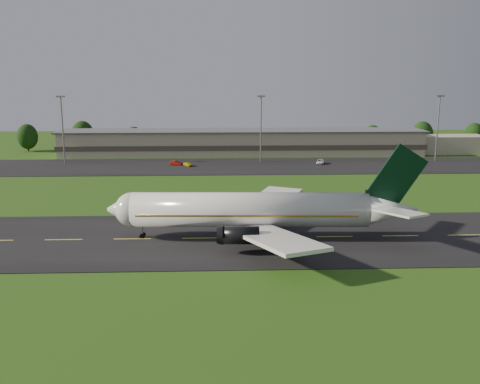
{
  "coord_description": "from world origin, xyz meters",
  "views": [
    {
      "loc": [
        -7.82,
        -83.54,
        25.72
      ],
      "look_at": [
        -4.22,
        8.0,
        6.0
      ],
      "focal_mm": 40.0,
      "sensor_mm": 36.0,
      "label": 1
    }
  ],
  "objects_px": {
    "service_vehicle_c": "(321,162)",
    "light_mast_west": "(62,121)",
    "airliner": "(255,210)",
    "terminal": "(261,143)",
    "service_vehicle_b": "(176,163)",
    "service_vehicle_a": "(188,164)",
    "light_mast_centre": "(261,121)",
    "light_mast_east": "(438,120)",
    "service_vehicle_d": "(413,162)"
  },
  "relations": [
    {
      "from": "light_mast_east",
      "to": "service_vehicle_a",
      "type": "height_order",
      "value": "light_mast_east"
    },
    {
      "from": "light_mast_west",
      "to": "service_vehicle_b",
      "type": "xyz_separation_m",
      "value": [
        34.23,
        -5.6,
        -12.01
      ]
    },
    {
      "from": "light_mast_east",
      "to": "service_vehicle_a",
      "type": "relative_size",
      "value": 5.65
    },
    {
      "from": "light_mast_centre",
      "to": "light_mast_west",
      "type": "bearing_deg",
      "value": 180.0
    },
    {
      "from": "light_mast_west",
      "to": "service_vehicle_c",
      "type": "height_order",
      "value": "light_mast_west"
    },
    {
      "from": "light_mast_centre",
      "to": "service_vehicle_d",
      "type": "distance_m",
      "value": 47.47
    },
    {
      "from": "light_mast_centre",
      "to": "light_mast_east",
      "type": "bearing_deg",
      "value": 0.0
    },
    {
      "from": "light_mast_east",
      "to": "service_vehicle_b",
      "type": "relative_size",
      "value": 5.35
    },
    {
      "from": "airliner",
      "to": "service_vehicle_b",
      "type": "distance_m",
      "value": 76.84
    },
    {
      "from": "service_vehicle_a",
      "to": "service_vehicle_d",
      "type": "xyz_separation_m",
      "value": [
        67.29,
        0.06,
        0.07
      ]
    },
    {
      "from": "airliner",
      "to": "service_vehicle_a",
      "type": "xyz_separation_m",
      "value": [
        -14.9,
        72.24,
        -3.95
      ]
    },
    {
      "from": "terminal",
      "to": "light_mast_west",
      "type": "xyz_separation_m",
      "value": [
        -61.4,
        -16.18,
        8.75
      ]
    },
    {
      "from": "terminal",
      "to": "service_vehicle_b",
      "type": "relative_size",
      "value": 38.14
    },
    {
      "from": "airliner",
      "to": "service_vehicle_d",
      "type": "xyz_separation_m",
      "value": [
        52.4,
        72.3,
        -3.88
      ]
    },
    {
      "from": "service_vehicle_d",
      "to": "light_mast_east",
      "type": "bearing_deg",
      "value": -46.21
    },
    {
      "from": "service_vehicle_b",
      "to": "service_vehicle_a",
      "type": "bearing_deg",
      "value": -102.74
    },
    {
      "from": "light_mast_west",
      "to": "service_vehicle_b",
      "type": "bearing_deg",
      "value": -9.3
    },
    {
      "from": "airliner",
      "to": "light_mast_west",
      "type": "bearing_deg",
      "value": 125.96
    },
    {
      "from": "light_mast_centre",
      "to": "service_vehicle_d",
      "type": "xyz_separation_m",
      "value": [
        45.29,
        -7.74,
        -11.95
      ]
    },
    {
      "from": "light_mast_west",
      "to": "light_mast_centre",
      "type": "distance_m",
      "value": 60.0
    },
    {
      "from": "light_mast_west",
      "to": "light_mast_east",
      "type": "distance_m",
      "value": 115.0
    },
    {
      "from": "service_vehicle_a",
      "to": "service_vehicle_b",
      "type": "distance_m",
      "value": 4.36
    },
    {
      "from": "light_mast_west",
      "to": "service_vehicle_d",
      "type": "distance_m",
      "value": 106.25
    },
    {
      "from": "light_mast_west",
      "to": "service_vehicle_c",
      "type": "distance_m",
      "value": 78.91
    },
    {
      "from": "light_mast_west",
      "to": "service_vehicle_d",
      "type": "height_order",
      "value": "light_mast_west"
    },
    {
      "from": "service_vehicle_c",
      "to": "light_mast_centre",
      "type": "bearing_deg",
      "value": -177.76
    },
    {
      "from": "light_mast_centre",
      "to": "light_mast_east",
      "type": "distance_m",
      "value": 55.0
    },
    {
      "from": "light_mast_centre",
      "to": "service_vehicle_d",
      "type": "height_order",
      "value": "light_mast_centre"
    },
    {
      "from": "terminal",
      "to": "service_vehicle_c",
      "type": "xyz_separation_m",
      "value": [
        16.43,
        -21.32,
        -3.22
      ]
    },
    {
      "from": "airliner",
      "to": "service_vehicle_c",
      "type": "relative_size",
      "value": 10.67
    },
    {
      "from": "light_mast_centre",
      "to": "service_vehicle_c",
      "type": "relative_size",
      "value": 4.23
    },
    {
      "from": "airliner",
      "to": "light_mast_centre",
      "type": "distance_m",
      "value": 80.76
    },
    {
      "from": "service_vehicle_d",
      "to": "service_vehicle_b",
      "type": "bearing_deg",
      "value": 93.52
    },
    {
      "from": "airliner",
      "to": "terminal",
      "type": "relative_size",
      "value": 0.35
    },
    {
      "from": "terminal",
      "to": "service_vehicle_c",
      "type": "relative_size",
      "value": 30.15
    },
    {
      "from": "light_mast_west",
      "to": "service_vehicle_a",
      "type": "height_order",
      "value": "light_mast_west"
    },
    {
      "from": "airliner",
      "to": "light_mast_east",
      "type": "relative_size",
      "value": 2.52
    },
    {
      "from": "light_mast_east",
      "to": "light_mast_west",
      "type": "bearing_deg",
      "value": 180.0
    },
    {
      "from": "airliner",
      "to": "service_vehicle_a",
      "type": "relative_size",
      "value": 14.23
    },
    {
      "from": "terminal",
      "to": "service_vehicle_b",
      "type": "xyz_separation_m",
      "value": [
        -27.17,
        -21.79,
        -3.26
      ]
    },
    {
      "from": "light_mast_west",
      "to": "service_vehicle_c",
      "type": "relative_size",
      "value": 4.23
    },
    {
      "from": "terminal",
      "to": "service_vehicle_d",
      "type": "height_order",
      "value": "terminal"
    },
    {
      "from": "airliner",
      "to": "terminal",
      "type": "xyz_separation_m",
      "value": [
        8.51,
        96.22,
        -0.67
      ]
    },
    {
      "from": "light_mast_east",
      "to": "service_vehicle_c",
      "type": "bearing_deg",
      "value": -172.13
    },
    {
      "from": "service_vehicle_c",
      "to": "light_mast_west",
      "type": "bearing_deg",
      "value": -165.46
    },
    {
      "from": "airliner",
      "to": "light_mast_west",
      "type": "height_order",
      "value": "light_mast_west"
    },
    {
      "from": "light_mast_centre",
      "to": "service_vehicle_b",
      "type": "distance_m",
      "value": 28.98
    },
    {
      "from": "service_vehicle_a",
      "to": "light_mast_centre",
      "type": "bearing_deg",
      "value": -15.03
    },
    {
      "from": "terminal",
      "to": "service_vehicle_c",
      "type": "distance_m",
      "value": 27.11
    },
    {
      "from": "airliner",
      "to": "light_mast_east",
      "type": "xyz_separation_m",
      "value": [
        62.11,
        80.04,
        8.08
      ]
    }
  ]
}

